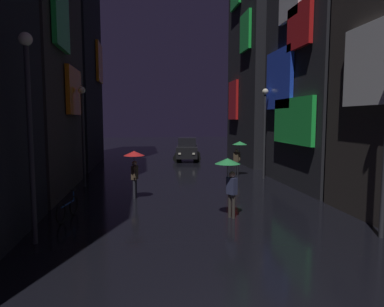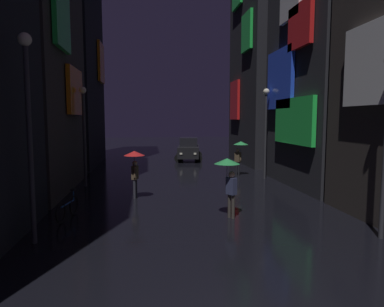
{
  "view_description": "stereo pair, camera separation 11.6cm",
  "coord_description": "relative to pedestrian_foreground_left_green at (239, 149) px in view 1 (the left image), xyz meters",
  "views": [
    {
      "loc": [
        -1.91,
        -4.44,
        3.52
      ],
      "look_at": [
        0.0,
        9.21,
        2.1
      ],
      "focal_mm": 32.0,
      "sensor_mm": 36.0,
      "label": 1
    },
    {
      "loc": [
        -1.79,
        -4.46,
        3.52
      ],
      "look_at": [
        0.0,
        9.21,
        2.1
      ],
      "focal_mm": 32.0,
      "sensor_mm": 36.0,
      "label": 2
    }
  ],
  "objects": [
    {
      "name": "streetlamp_left_near",
      "position": [
        -8.83,
        -10.43,
        1.93
      ],
      "size": [
        0.36,
        0.36,
        5.8
      ],
      "color": "#2D2D33",
      "rests_on": "ground"
    },
    {
      "name": "pedestrian_midstreet_left_green",
      "position": [
        -2.8,
        -8.67,
        0.0
      ],
      "size": [
        0.9,
        0.9,
        2.12
      ],
      "color": "#38332D",
      "rests_on": "ground"
    },
    {
      "name": "car_distant",
      "position": [
        -2.17,
        8.12,
        -0.74
      ],
      "size": [
        2.66,
        4.33,
        1.92
      ],
      "color": "black",
      "rests_on": "ground"
    },
    {
      "name": "building_right_far",
      "position": [
        3.65,
        5.92,
        6.9
      ],
      "size": [
        4.25,
        7.54,
        17.12
      ],
      "color": "black",
      "rests_on": "ground"
    },
    {
      "name": "streetlamp_left_far",
      "position": [
        -8.83,
        -2.25,
        1.56
      ],
      "size": [
        0.36,
        0.36,
        5.11
      ],
      "color": "#2D2D33",
      "rests_on": "ground"
    },
    {
      "name": "bicycle_parked_at_storefront",
      "position": [
        -8.43,
        -8.1,
        -1.28
      ],
      "size": [
        0.4,
        1.8,
        0.96
      ],
      "color": "black",
      "rests_on": "ground"
    },
    {
      "name": "pedestrian_midstreet_centre_red",
      "position": [
        -6.19,
        -5.38,
        0.0
      ],
      "size": [
        0.9,
        0.9,
        2.12
      ],
      "color": "#2D2D38",
      "rests_on": "ground"
    },
    {
      "name": "pedestrian_foreground_left_green",
      "position": [
        0.0,
        0.0,
        0.0
      ],
      "size": [
        0.9,
        0.9,
        2.12
      ],
      "color": "black",
      "rests_on": "ground"
    },
    {
      "name": "building_right_mid",
      "position": [
        3.63,
        -3.32,
        4.49
      ],
      "size": [
        4.25,
        7.07,
        12.31
      ],
      "color": "#232328",
      "rests_on": "ground"
    },
    {
      "name": "streetlamp_right_far",
      "position": [
        1.17,
        -1.24,
        1.62
      ],
      "size": [
        0.36,
        0.36,
        5.22
      ],
      "color": "#2D2D33",
      "rests_on": "ground"
    }
  ]
}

